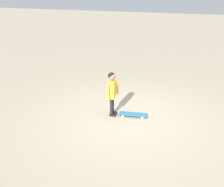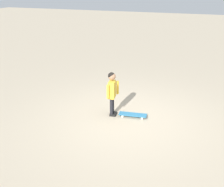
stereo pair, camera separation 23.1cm
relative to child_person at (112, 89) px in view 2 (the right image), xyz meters
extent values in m
plane|color=tan|center=(0.46, -0.08, -0.66)|extent=(50.00, 50.00, 0.00)
cylinder|color=black|center=(-0.01, 0.05, -0.42)|extent=(0.08, 0.08, 0.42)
cube|color=black|center=(0.02, 0.06, -0.63)|extent=(0.16, 0.10, 0.05)
cylinder|color=black|center=(0.01, -0.05, -0.42)|extent=(0.08, 0.08, 0.42)
cube|color=black|center=(0.04, -0.05, -0.63)|extent=(0.16, 0.10, 0.05)
cube|color=gold|center=(0.00, 0.00, -0.01)|extent=(0.17, 0.26, 0.40)
cylinder|color=gold|center=(0.08, 0.17, -0.01)|extent=(0.06, 0.06, 0.32)
cylinder|color=gold|center=(-0.04, -0.16, -0.01)|extent=(0.06, 0.06, 0.32)
sphere|color=#9E7051|center=(0.00, 0.00, 0.31)|extent=(0.17, 0.17, 0.17)
sphere|color=black|center=(-0.01, 0.00, 0.32)|extent=(0.16, 0.16, 0.16)
cube|color=teal|center=(0.49, 0.07, -0.59)|extent=(0.67, 0.28, 0.02)
cube|color=#B7B7BC|center=(0.72, 0.11, -0.61)|extent=(0.05, 0.11, 0.02)
cube|color=#B7B7BC|center=(0.27, 0.04, -0.61)|extent=(0.05, 0.11, 0.02)
cylinder|color=beige|center=(0.71, 0.18, -0.63)|extent=(0.06, 0.04, 0.06)
cylinder|color=beige|center=(0.73, 0.03, -0.63)|extent=(0.06, 0.04, 0.06)
cylinder|color=beige|center=(0.25, 0.11, -0.63)|extent=(0.06, 0.04, 0.06)
cylinder|color=beige|center=(0.28, -0.04, -0.63)|extent=(0.06, 0.04, 0.06)
camera|label=1|loc=(1.87, -5.45, 2.24)|focal=43.18mm
camera|label=2|loc=(2.08, -5.37, 2.24)|focal=43.18mm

